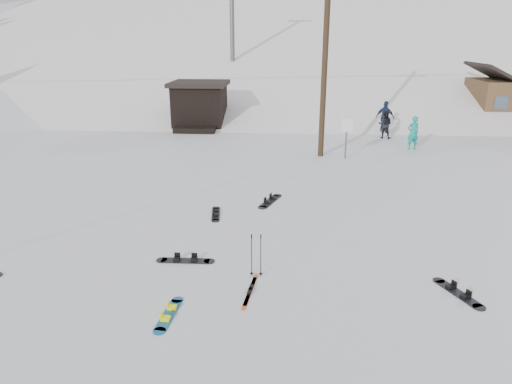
{
  "coord_description": "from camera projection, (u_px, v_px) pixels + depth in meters",
  "views": [
    {
      "loc": [
        0.42,
        -7.03,
        5.32
      ],
      "look_at": [
        -0.38,
        4.42,
        1.4
      ],
      "focal_mm": 32.0,
      "sensor_mm": 36.0,
      "label": 1
    }
  ],
  "objects": [
    {
      "name": "ground",
      "position": [
        260.0,
        342.0,
        8.38
      ],
      "size": [
        200.0,
        200.0,
        0.0
      ],
      "primitive_type": "plane",
      "color": "silver",
      "rests_on": "ground"
    },
    {
      "name": "ski_slope",
      "position": [
        284.0,
        167.0,
        64.18
      ],
      "size": [
        60.0,
        85.24,
        65.97
      ],
      "primitive_type": "cube",
      "rotation": [
        0.31,
        0.0,
        0.0
      ],
      "color": "white",
      "rests_on": "ground"
    },
    {
      "name": "ridge_left",
      "position": [
        8.0,
        168.0,
        59.63
      ],
      "size": [
        47.54,
        95.03,
        58.38
      ],
      "primitive_type": "cube",
      "rotation": [
        0.23,
        0.07,
        0.14
      ],
      "color": "silver",
      "rests_on": "ground"
    },
    {
      "name": "treeline_crest",
      "position": [
        287.0,
        65.0,
        89.58
      ],
      "size": [
        50.0,
        6.0,
        10.0
      ],
      "primitive_type": null,
      "color": "black",
      "rests_on": "ski_slope"
    },
    {
      "name": "utility_pole",
      "position": [
        325.0,
        52.0,
        19.96
      ],
      "size": [
        2.0,
        0.26,
        9.0
      ],
      "color": "#3A2819",
      "rests_on": "ground"
    },
    {
      "name": "trail_sign",
      "position": [
        347.0,
        131.0,
        20.58
      ],
      "size": [
        0.5,
        0.09,
        1.85
      ],
      "color": "#595B60",
      "rests_on": "ground"
    },
    {
      "name": "lift_hut",
      "position": [
        200.0,
        105.0,
        28.04
      ],
      "size": [
        3.4,
        4.1,
        2.75
      ],
      "color": "black",
      "rests_on": "ground"
    },
    {
      "name": "lift_tower_near",
      "position": [
        232.0,
        1.0,
        34.43
      ],
      "size": [
        2.2,
        0.36,
        8.0
      ],
      "color": "#595B60",
      "rests_on": "ski_slope"
    },
    {
      "name": "hero_snowboard",
      "position": [
        169.0,
        314.0,
        9.17
      ],
      "size": [
        0.34,
        1.33,
        0.09
      ],
      "rotation": [
        0.0,
        0.0,
        1.49
      ],
      "color": "#175E97",
      "rests_on": "ground"
    },
    {
      "name": "hero_skis",
      "position": [
        250.0,
        291.0,
        10.03
      ],
      "size": [
        0.26,
        1.5,
        0.08
      ],
      "rotation": [
        0.0,
        0.0,
        -0.11
      ],
      "color": "#CC4B14",
      "rests_on": "ground"
    },
    {
      "name": "ski_poles",
      "position": [
        256.0,
        255.0,
        10.54
      ],
      "size": [
        0.29,
        0.08,
        1.05
      ],
      "color": "black",
      "rests_on": "ground"
    },
    {
      "name": "board_scatter_a",
      "position": [
        185.0,
        260.0,
        11.38
      ],
      "size": [
        1.48,
        0.29,
        0.1
      ],
      "rotation": [
        0.0,
        0.0,
        0.02
      ],
      "color": "black",
      "rests_on": "ground"
    },
    {
      "name": "board_scatter_b",
      "position": [
        216.0,
        214.0,
        14.38
      ],
      "size": [
        0.39,
        1.33,
        0.09
      ],
      "rotation": [
        0.0,
        0.0,
        1.7
      ],
      "color": "black",
      "rests_on": "ground"
    },
    {
      "name": "board_scatter_d",
      "position": [
        458.0,
        293.0,
        9.94
      ],
      "size": [
        0.77,
        1.33,
        0.1
      ],
      "rotation": [
        0.0,
        0.0,
        -1.13
      ],
      "color": "black",
      "rests_on": "ground"
    },
    {
      "name": "board_scatter_f",
      "position": [
        270.0,
        201.0,
        15.5
      ],
      "size": [
        0.76,
        1.53,
        0.11
      ],
      "rotation": [
        0.0,
        0.0,
        1.21
      ],
      "color": "black",
      "rests_on": "ground"
    },
    {
      "name": "skier_teal",
      "position": [
        413.0,
        133.0,
        22.47
      ],
      "size": [
        0.68,
        0.53,
        1.65
      ],
      "primitive_type": "imported",
      "rotation": [
        0.0,
        0.0,
        3.39
      ],
      "color": "#0E9182",
      "rests_on": "ground"
    },
    {
      "name": "skier_dark",
      "position": [
        385.0,
        124.0,
        24.99
      ],
      "size": [
        0.88,
        0.77,
        1.52
      ],
      "primitive_type": "imported",
      "rotation": [
        0.0,
        0.0,
        2.84
      ],
      "color": "black",
      "rests_on": "ground"
    },
    {
      "name": "skier_navy",
      "position": [
        385.0,
        118.0,
        26.08
      ],
      "size": [
        1.17,
        0.99,
        1.87
      ],
      "primitive_type": "imported",
      "rotation": [
        0.0,
        0.0,
        2.55
      ],
      "color": "#1B2844",
      "rests_on": "ground"
    }
  ]
}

